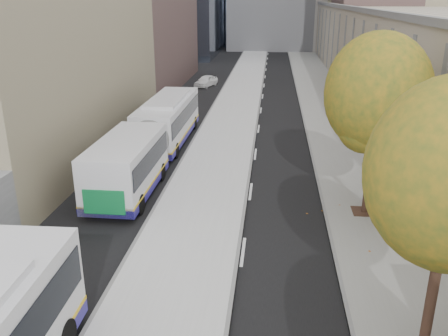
# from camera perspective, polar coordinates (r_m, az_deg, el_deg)

# --- Properties ---
(bus_platform) EXTENTS (4.25, 150.00, 0.15)m
(bus_platform) POSITION_cam_1_polar(r_m,az_deg,el_deg) (34.40, 0.40, 4.52)
(bus_platform) COLOR #BABABA
(bus_platform) RESTS_ON ground
(sidewalk) EXTENTS (4.75, 150.00, 0.08)m
(sidewalk) POSITION_cam_1_polar(r_m,az_deg,el_deg) (34.61, 13.74, 3.97)
(sidewalk) COLOR gray
(sidewalk) RESTS_ON ground
(building_tan) EXTENTS (18.00, 92.00, 8.00)m
(building_tan) POSITION_cam_1_polar(r_m,az_deg,el_deg) (64.31, 21.10, 14.04)
(building_tan) COLOR gray
(building_tan) RESTS_ON ground
(tree_d) EXTENTS (4.40, 4.40, 7.60)m
(tree_d) POSITION_cam_1_polar(r_m,az_deg,el_deg) (20.82, 17.99, 8.54)
(tree_d) COLOR #322117
(tree_d) RESTS_ON sidewalk
(bus_far) EXTENTS (2.66, 17.15, 2.85)m
(bus_far) POSITION_cam_1_polar(r_m,az_deg,el_deg) (28.14, -8.44, 3.90)
(bus_far) COLOR silver
(bus_far) RESTS_ON ground
(distant_car) EXTENTS (2.51, 3.82, 1.21)m
(distant_car) POSITION_cam_1_polar(r_m,az_deg,el_deg) (52.05, -2.18, 10.42)
(distant_car) COLOR white
(distant_car) RESTS_ON ground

